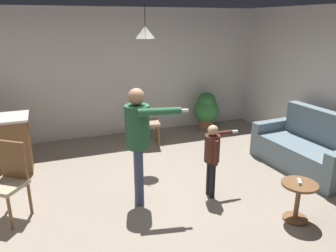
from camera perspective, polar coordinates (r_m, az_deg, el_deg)
ground at (r=4.71m, az=0.85°, el=-13.19°), size 7.68×7.68×0.00m
wall_back at (r=7.18m, az=-8.58°, el=9.11°), size 6.40×0.10×2.70m
couch_floral at (r=6.06m, az=23.12°, el=-3.82°), size 0.97×1.85×1.00m
side_table_by_couch at (r=4.49m, az=21.76°, el=-11.46°), size 0.44×0.44×0.52m
person_adult at (r=4.33m, az=-5.18°, el=-1.40°), size 0.76×0.57×1.62m
person_child at (r=4.62m, az=7.80°, el=-4.66°), size 0.57×0.31×1.08m
dining_chair_by_counter at (r=6.52m, az=-4.07°, el=1.09°), size 0.49×0.49×1.00m
dining_chair_near_wall at (r=4.61m, az=-26.05°, el=-8.19°), size 0.59×0.59×1.00m
potted_plant_corner at (r=7.56m, az=6.69°, el=2.93°), size 0.57×0.57×0.88m
spare_remote_on_table at (r=4.40m, az=21.97°, el=-9.01°), size 0.10×0.13×0.04m
ceiling_light_pendant at (r=5.59m, az=-4.02°, el=16.06°), size 0.32×0.32×0.55m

